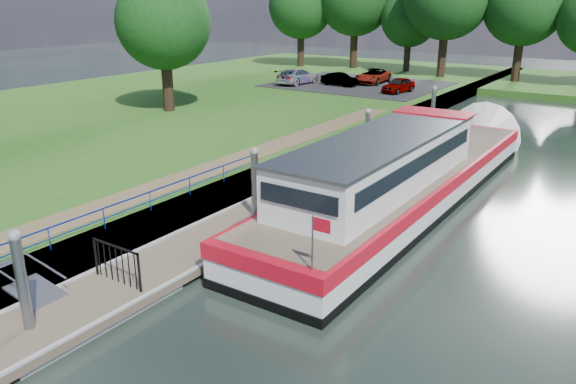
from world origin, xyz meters
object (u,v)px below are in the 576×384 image
Objects in this scene: pontoon at (319,188)px; car_d at (373,76)px; car_a at (398,85)px; car_b at (340,79)px; barge at (410,175)px; car_c at (298,76)px.

car_d is (-10.20, 26.16, 1.28)m from pontoon.
car_d is at bearing 145.73° from car_a.
car_b is at bearing -178.81° from car_a.
barge reaches higher than car_a.
car_a is 5.73m from car_b.
barge reaches higher than car_d.
car_b reaches higher than pontoon.
car_b is at bearing -159.57° from car_c.
car_d reaches higher than car_a.
car_a is at bearing 105.35° from pontoon.
barge is 28.28m from car_c.
car_a is 0.75× the size of car_c.
barge is 6.14× the size of car_a.
barge is at bearing 19.57° from pontoon.
car_b is (-5.70, 0.63, -0.04)m from car_a.
car_d is at bearing 119.01° from barge.
car_c is 1.02× the size of car_d.
car_c reaches higher than pontoon.
pontoon is 8.71× the size of car_a.
barge is 6.37× the size of car_b.
pontoon is 23.45m from car_a.
car_a is 1.04× the size of car_b.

